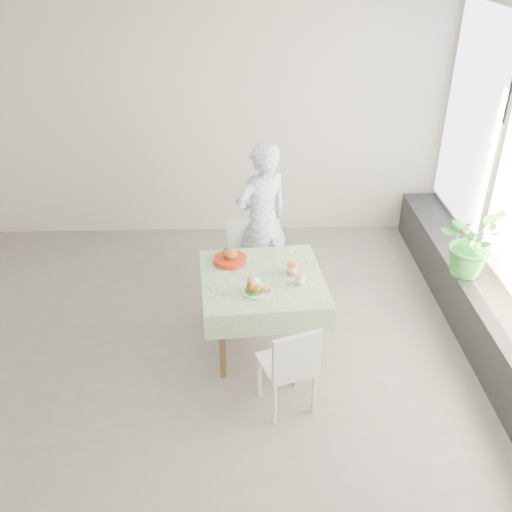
{
  "coord_description": "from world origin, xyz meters",
  "views": [
    {
      "loc": [
        0.58,
        -3.98,
        3.37
      ],
      "look_at": [
        0.72,
        0.21,
        0.92
      ],
      "focal_mm": 40.0,
      "sensor_mm": 36.0,
      "label": 1
    }
  ],
  "objects_px": {
    "diner": "(262,220)",
    "potted_plant": "(470,242)",
    "juice_cup_orange": "(292,267)",
    "cafe_table": "(262,304)",
    "main_dish": "(256,288)",
    "chair_near": "(287,381)",
    "chair_far": "(247,278)"
  },
  "relations": [
    {
      "from": "diner",
      "to": "potted_plant",
      "type": "xyz_separation_m",
      "value": [
        1.91,
        -0.54,
        0.02
      ]
    },
    {
      "from": "potted_plant",
      "to": "juice_cup_orange",
      "type": "bearing_deg",
      "value": -167.63
    },
    {
      "from": "cafe_table",
      "to": "diner",
      "type": "relative_size",
      "value": 0.7
    },
    {
      "from": "main_dish",
      "to": "potted_plant",
      "type": "bearing_deg",
      "value": 18.01
    },
    {
      "from": "cafe_table",
      "to": "chair_near",
      "type": "distance_m",
      "value": 0.81
    },
    {
      "from": "juice_cup_orange",
      "to": "main_dish",
      "type": "bearing_deg",
      "value": -138.84
    },
    {
      "from": "cafe_table",
      "to": "chair_near",
      "type": "xyz_separation_m",
      "value": [
        0.17,
        -0.76,
        -0.21
      ]
    },
    {
      "from": "chair_far",
      "to": "chair_near",
      "type": "relative_size",
      "value": 1.04
    },
    {
      "from": "potted_plant",
      "to": "main_dish",
      "type": "bearing_deg",
      "value": -161.99
    },
    {
      "from": "diner",
      "to": "main_dish",
      "type": "bearing_deg",
      "value": 56.4
    },
    {
      "from": "potted_plant",
      "to": "cafe_table",
      "type": "bearing_deg",
      "value": -167.92
    },
    {
      "from": "diner",
      "to": "chair_near",
      "type": "bearing_deg",
      "value": 65.33
    },
    {
      "from": "diner",
      "to": "potted_plant",
      "type": "bearing_deg",
      "value": 135.12
    },
    {
      "from": "chair_near",
      "to": "juice_cup_orange",
      "type": "distance_m",
      "value": 0.99
    },
    {
      "from": "chair_far",
      "to": "diner",
      "type": "relative_size",
      "value": 0.53
    },
    {
      "from": "chair_near",
      "to": "cafe_table",
      "type": "bearing_deg",
      "value": 102.46
    },
    {
      "from": "chair_near",
      "to": "juice_cup_orange",
      "type": "bearing_deg",
      "value": 83.16
    },
    {
      "from": "cafe_table",
      "to": "potted_plant",
      "type": "distance_m",
      "value": 2.03
    },
    {
      "from": "cafe_table",
      "to": "juice_cup_orange",
      "type": "bearing_deg",
      "value": 10.2
    },
    {
      "from": "cafe_table",
      "to": "chair_near",
      "type": "height_order",
      "value": "chair_near"
    },
    {
      "from": "chair_far",
      "to": "juice_cup_orange",
      "type": "height_order",
      "value": "juice_cup_orange"
    },
    {
      "from": "cafe_table",
      "to": "potted_plant",
      "type": "height_order",
      "value": "potted_plant"
    },
    {
      "from": "chair_near",
      "to": "main_dish",
      "type": "relative_size",
      "value": 2.95
    },
    {
      "from": "juice_cup_orange",
      "to": "potted_plant",
      "type": "bearing_deg",
      "value": 12.37
    },
    {
      "from": "chair_near",
      "to": "potted_plant",
      "type": "distance_m",
      "value": 2.21
    },
    {
      "from": "potted_plant",
      "to": "chair_near",
      "type": "bearing_deg",
      "value": -146.49
    },
    {
      "from": "cafe_table",
      "to": "diner",
      "type": "xyz_separation_m",
      "value": [
        0.04,
        0.96,
        0.35
      ]
    },
    {
      "from": "main_dish",
      "to": "potted_plant",
      "type": "height_order",
      "value": "potted_plant"
    },
    {
      "from": "chair_far",
      "to": "diner",
      "type": "bearing_deg",
      "value": 54.49
    },
    {
      "from": "juice_cup_orange",
      "to": "potted_plant",
      "type": "relative_size",
      "value": 0.43
    },
    {
      "from": "chair_far",
      "to": "diner",
      "type": "height_order",
      "value": "diner"
    },
    {
      "from": "cafe_table",
      "to": "potted_plant",
      "type": "relative_size",
      "value": 1.72
    }
  ]
}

